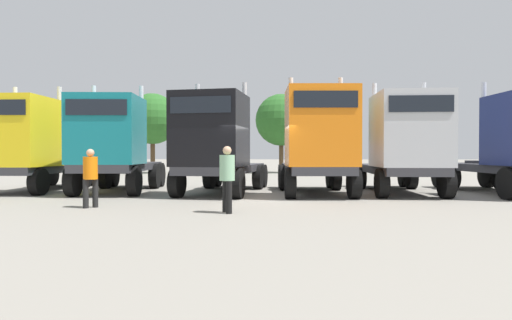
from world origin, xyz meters
name	(u,v)px	position (x,y,z in m)	size (l,w,h in m)	color
ground	(260,198)	(0.00, 0.00, 0.00)	(200.00, 200.00, 0.00)	gray
semi_truck_yellow	(27,144)	(-9.42, 1.45, 1.94)	(2.70, 6.16, 4.33)	#333338
semi_truck_teal	(113,144)	(-5.80, 1.23, 1.92)	(3.11, 6.10, 4.29)	#333338
semi_truck_black	(216,144)	(-1.72, 1.01, 1.93)	(3.21, 6.56, 4.31)	#333338
semi_truck_orange	(318,142)	(2.09, 0.94, 1.99)	(2.94, 5.95, 4.46)	#333338
semi_truck_silver	(404,143)	(5.34, 1.49, 1.95)	(2.61, 6.44, 4.33)	#333338
visitor_in_hivis	(90,174)	(-4.69, -2.98, 0.98)	(0.56, 0.56, 1.69)	black
visitor_with_camera	(227,174)	(-0.61, -3.76, 1.02)	(0.54, 0.54, 1.75)	black
oak_far_left	(153,119)	(-9.67, 18.07, 4.29)	(4.01, 4.01, 6.31)	#4C3823
oak_far_centre	(281,120)	(0.47, 19.57, 4.26)	(4.19, 4.19, 6.37)	#4C3823
oak_far_right	(422,122)	(10.90, 17.54, 3.92)	(2.96, 2.96, 5.43)	#4C3823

